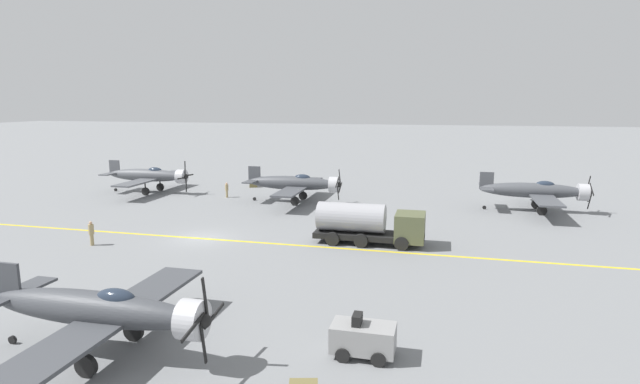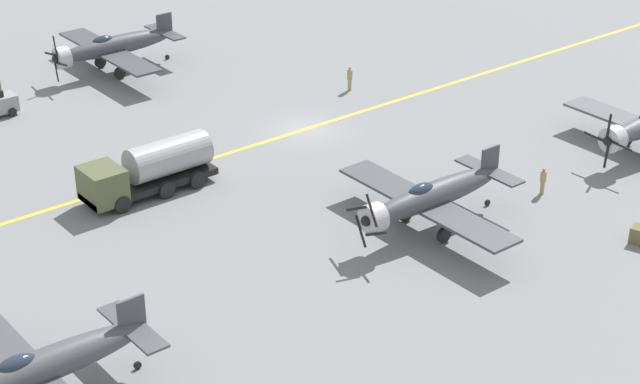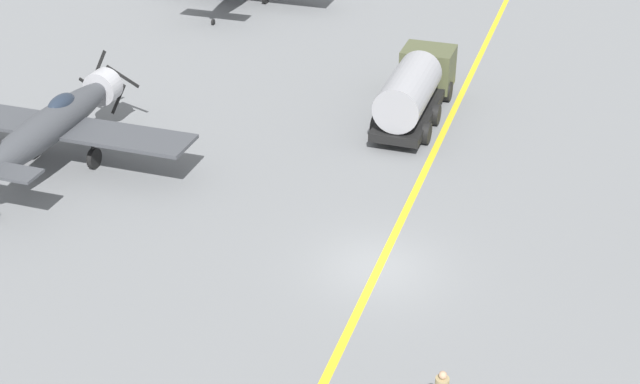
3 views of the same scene
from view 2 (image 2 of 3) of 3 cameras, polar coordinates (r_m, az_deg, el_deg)
ground_plane at (r=70.29m, az=-0.81°, el=3.36°), size 400.00×400.00×0.00m
taxiway_stripe at (r=70.29m, az=-0.81°, el=3.36°), size 0.30×160.00×0.01m
airplane_mid_left at (r=57.36m, az=5.91°, el=-0.25°), size 12.00×9.98×3.65m
airplane_mid_right at (r=81.03m, az=-11.02°, el=7.63°), size 12.00×9.98×3.79m
airplane_far_left at (r=45.35m, az=-14.95°, el=-9.16°), size 12.00×9.98×3.65m
fuel_tanker at (r=62.04m, az=-9.15°, el=1.21°), size 2.67×8.00×2.98m
ground_crew_walking at (r=62.75m, az=11.81°, el=0.65°), size 0.36×0.36×1.64m
ground_crew_inspecting at (r=76.46m, az=1.60°, el=6.13°), size 0.39×0.39×1.79m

